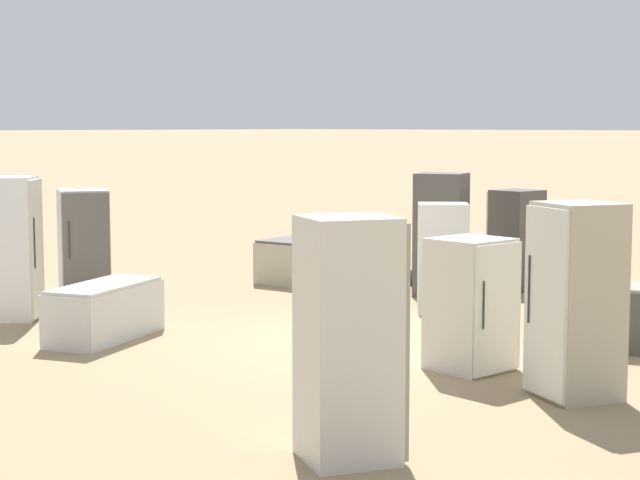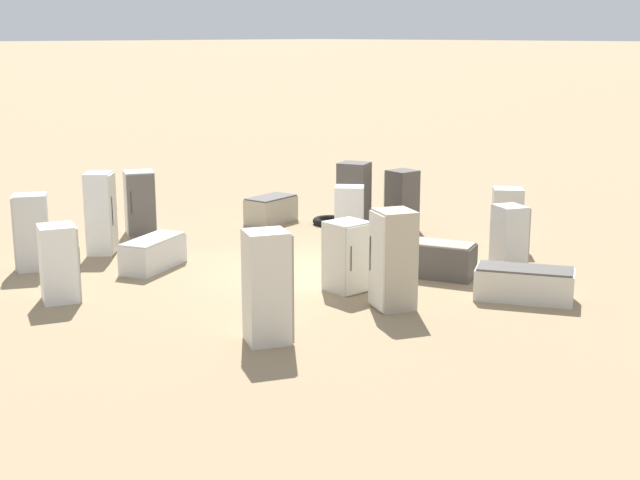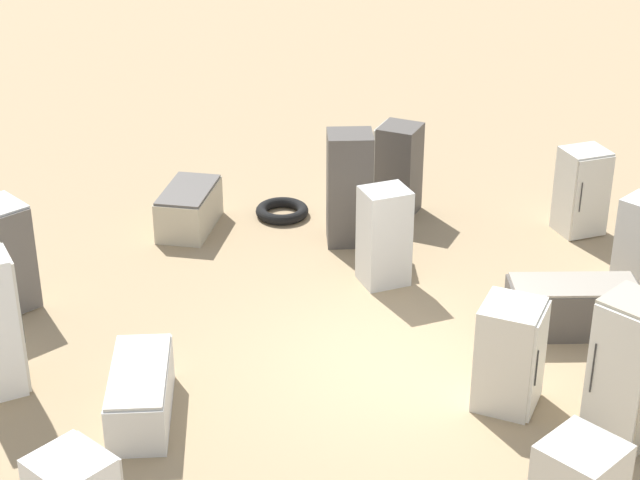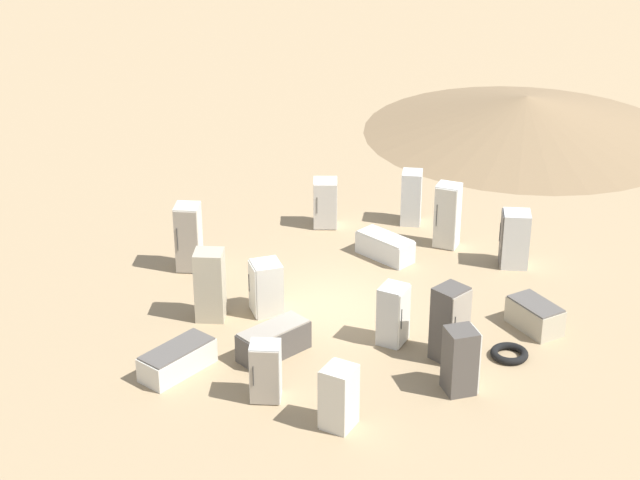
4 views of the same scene
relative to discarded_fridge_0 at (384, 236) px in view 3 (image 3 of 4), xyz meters
name	(u,v)px [view 3 (image 3 of 4)]	position (x,y,z in m)	size (l,w,h in m)	color
ground_plane	(385,361)	(0.68, -2.20, -0.78)	(1000.00, 1000.00, 0.00)	#9E8460
discarded_fridge_0	(384,236)	(0.00, 0.00, 0.00)	(0.92, 0.92, 1.55)	silver
discarded_fridge_1	(572,307)	(2.95, -0.54, -0.40)	(1.96, 1.33, 0.76)	#4C4742
discarded_fridge_2	(189,208)	(-3.65, 0.74, -0.41)	(1.00, 1.54, 0.73)	#B2A88E
discarded_fridge_6	(398,169)	(-0.48, 2.55, 0.03)	(0.75, 0.73, 1.61)	#4C4742
discarded_fridge_7	(141,393)	(-1.85, -4.41, -0.43)	(1.33, 1.86, 0.69)	silver
discarded_fridge_9	(510,355)	(2.41, -2.63, -0.06)	(0.81, 0.81, 1.43)	beige
discarded_fridge_12	(349,188)	(-0.93, 1.18, 0.18)	(0.92, 0.91, 1.91)	#4C4742
discarded_fridge_13	(582,191)	(2.64, 2.80, -0.04)	(0.96, 0.96, 1.48)	beige
discarded_fridge_14	(2,257)	(-5.04, -2.60, 0.05)	(1.03, 1.01, 1.65)	silver
discarded_fridge_15	(628,371)	(3.83, -2.89, 0.18)	(0.96, 0.96, 1.90)	#B2A88E
scrap_tire	(282,211)	(-2.33, 1.71, -0.68)	(0.93, 0.93, 0.19)	black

